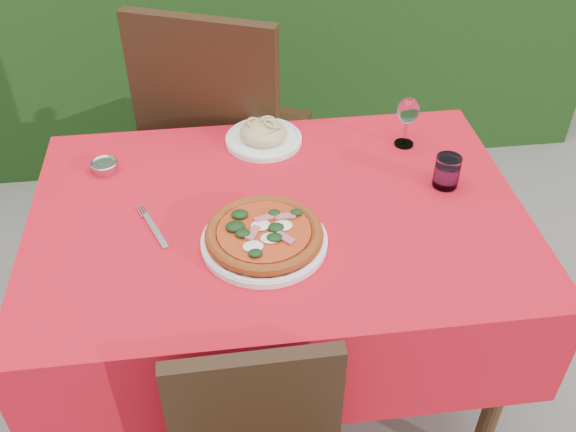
{
  "coord_description": "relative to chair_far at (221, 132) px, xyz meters",
  "views": [
    {
      "loc": [
        -0.13,
        -1.26,
        1.78
      ],
      "look_at": [
        0.02,
        -0.05,
        0.77
      ],
      "focal_mm": 40.0,
      "sensor_mm": 36.0,
      "label": 1
    }
  ],
  "objects": [
    {
      "name": "wine_glass",
      "position": [
        0.53,
        -0.37,
        0.25
      ],
      "size": [
        0.06,
        0.06,
        0.15
      ],
      "color": "white",
      "rests_on": "dining_table"
    },
    {
      "name": "pizza_plate",
      "position": [
        0.08,
        -0.75,
        0.17
      ],
      "size": [
        0.31,
        0.31,
        0.06
      ],
      "rotation": [
        0.0,
        0.0,
        -0.15
      ],
      "color": "white",
      "rests_on": "dining_table"
    },
    {
      "name": "fork",
      "position": [
        -0.18,
        -0.67,
        0.15
      ],
      "size": [
        0.1,
        0.19,
        0.01
      ],
      "primitive_type": "cube",
      "rotation": [
        0.0,
        0.0,
        0.39
      ],
      "color": "silver",
      "rests_on": "dining_table"
    },
    {
      "name": "ground",
      "position": [
        0.13,
        -0.62,
        -0.61
      ],
      "size": [
        60.0,
        60.0,
        0.0
      ],
      "primitive_type": "plane",
      "color": "slate",
      "rests_on": "ground"
    },
    {
      "name": "pasta_plate",
      "position": [
        0.12,
        -0.3,
        0.17
      ],
      "size": [
        0.22,
        0.22,
        0.06
      ],
      "rotation": [
        0.0,
        0.0,
        0.08
      ],
      "color": "white",
      "rests_on": "dining_table"
    },
    {
      "name": "dining_table",
      "position": [
        0.13,
        -0.62,
        -0.01
      ],
      "size": [
        1.26,
        0.86,
        0.75
      ],
      "color": "#402914",
      "rests_on": "ground"
    },
    {
      "name": "water_glass",
      "position": [
        0.58,
        -0.57,
        0.18
      ],
      "size": [
        0.07,
        0.07,
        0.09
      ],
      "color": "white",
      "rests_on": "dining_table"
    },
    {
      "name": "steel_ramekin",
      "position": [
        -0.33,
        -0.39,
        0.16
      ],
      "size": [
        0.07,
        0.07,
        0.03
      ],
      "primitive_type": "cylinder",
      "color": "silver",
      "rests_on": "dining_table"
    },
    {
      "name": "chair_far",
      "position": [
        0.0,
        0.0,
        0.0
      ],
      "size": [
        0.62,
        0.62,
        1.06
      ],
      "rotation": [
        0.0,
        0.0,
        2.75
      ],
      "color": "black",
      "rests_on": "ground"
    }
  ]
}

